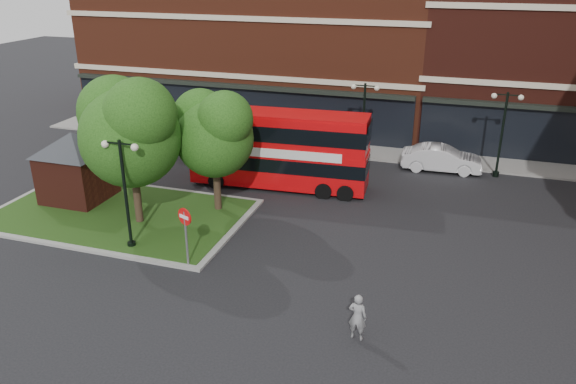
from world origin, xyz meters
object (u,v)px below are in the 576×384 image
(bus, at_px, (279,145))
(car_silver, at_px, (268,138))
(car_white, at_px, (441,159))
(woman, at_px, (358,317))

(bus, distance_m, car_silver, 6.90)
(bus, relative_size, car_silver, 2.18)
(car_white, bearing_deg, bus, 119.33)
(woman, distance_m, car_white, 17.61)
(car_silver, distance_m, car_white, 11.31)
(woman, xyz_separation_m, car_white, (1.59, 17.54, -0.08))
(bus, relative_size, woman, 5.80)
(bus, xyz_separation_m, car_silver, (-2.81, 6.08, -1.68))
(bus, relative_size, car_white, 2.12)
(woman, relative_size, car_white, 0.36)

